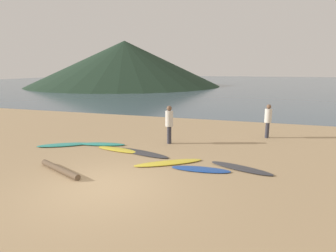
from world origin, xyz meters
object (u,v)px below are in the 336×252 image
at_px(surfboard_1, 102,144).
at_px(surfboard_5, 201,169).
at_px(surfboard_0, 63,145).
at_px(surfboard_2, 119,150).
at_px(surfboard_3, 142,153).
at_px(person_1, 268,118).
at_px(surfboard_6, 241,168).
at_px(surfboard_4, 169,163).
at_px(person_0, 169,121).
at_px(driftwood_log, 60,169).

bearing_deg(surfboard_1, surfboard_5, -33.19).
bearing_deg(surfboard_0, surfboard_2, -29.53).
xyz_separation_m(surfboard_1, surfboard_5, (4.87, -1.78, -0.02)).
xyz_separation_m(surfboard_3, person_1, (4.90, 4.35, 0.96)).
height_order(surfboard_0, surfboard_6, surfboard_0).
relative_size(surfboard_2, surfboard_5, 1.05).
xyz_separation_m(surfboard_2, surfboard_6, (5.06, -0.72, -0.00)).
relative_size(surfboard_0, person_1, 1.31).
distance_m(surfboard_5, person_1, 6.02).
xyz_separation_m(surfboard_5, person_1, (2.25, 5.50, 0.96)).
bearing_deg(surfboard_6, surfboard_4, -155.02).
xyz_separation_m(surfboard_0, surfboard_4, (5.25, -0.87, -0.01)).
height_order(surfboard_2, person_1, person_1).
relative_size(surfboard_0, surfboard_3, 0.86).
distance_m(surfboard_5, person_0, 3.77).
height_order(surfboard_2, driftwood_log, driftwood_log).
xyz_separation_m(surfboard_4, person_1, (3.50, 5.20, 0.95)).
distance_m(surfboard_3, surfboard_6, 4.00).
distance_m(surfboard_2, person_1, 7.42).
bearing_deg(surfboard_6, person_0, 163.73).
bearing_deg(surfboard_5, person_1, 64.13).
bearing_deg(surfboard_2, driftwood_log, -94.88).
bearing_deg(person_1, surfboard_3, 118.07).
distance_m(surfboard_6, driftwood_log, 6.15).
height_order(surfboard_5, driftwood_log, driftwood_log).
bearing_deg(surfboard_2, person_1, 44.21).
relative_size(surfboard_0, person_0, 1.26).
height_order(surfboard_4, person_0, person_0).
xyz_separation_m(surfboard_3, driftwood_log, (-1.81, -2.78, 0.07)).
distance_m(surfboard_0, surfboard_5, 6.60).
height_order(surfboard_1, surfboard_2, surfboard_1).
distance_m(surfboard_4, person_0, 2.98).
relative_size(surfboard_2, driftwood_log, 0.95).
distance_m(surfboard_0, surfboard_6, 7.82).
distance_m(surfboard_1, surfboard_6, 6.29).
relative_size(surfboard_5, driftwood_log, 0.91).
relative_size(surfboard_4, person_1, 1.53).
bearing_deg(surfboard_4, surfboard_5, -47.64).
distance_m(surfboard_4, surfboard_6, 2.56).
xyz_separation_m(surfboard_0, surfboard_6, (7.80, -0.64, -0.01)).
relative_size(surfboard_3, surfboard_4, 0.99).
height_order(person_0, driftwood_log, person_0).
relative_size(surfboard_5, surfboard_6, 0.90).
bearing_deg(surfboard_4, surfboard_1, 123.52).
xyz_separation_m(surfboard_4, surfboard_6, (2.55, 0.23, 0.00)).
bearing_deg(surfboard_1, surfboard_2, -38.65).
bearing_deg(surfboard_3, person_1, 56.93).
bearing_deg(surfboard_4, person_1, 21.91).
relative_size(person_0, person_1, 1.04).
xyz_separation_m(surfboard_2, person_1, (6.00, 4.25, 0.95)).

